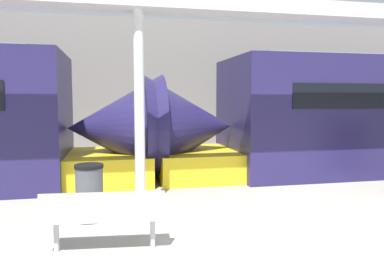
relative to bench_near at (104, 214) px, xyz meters
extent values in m
cube|color=gray|center=(1.96, 9.24, 1.99)|extent=(56.00, 0.20, 5.00)
cone|color=#231E4C|center=(2.03, 4.47, 0.80)|extent=(2.31, 2.63, 2.63)
cube|color=yellow|center=(2.25, 4.47, -0.16)|extent=(2.08, 2.46, 0.70)
cone|color=#231E4C|center=(0.21, 4.47, 0.80)|extent=(2.31, 2.63, 2.63)
cube|color=yellow|center=(-0.01, 4.47, -0.16)|extent=(2.08, 2.46, 0.70)
cube|color=#ADB2B7|center=(0.01, 0.08, -0.06)|extent=(1.63, 0.59, 0.04)
cube|color=#ADB2B7|center=(-0.01, -0.12, 0.14)|extent=(1.59, 0.19, 0.36)
cylinder|color=#ADB2B7|center=(-0.63, 0.14, -0.30)|extent=(0.07, 0.07, 0.44)
cylinder|color=#ADB2B7|center=(0.64, 0.02, -0.30)|extent=(0.07, 0.07, 0.44)
cylinder|color=#4C4F54|center=(-0.26, 1.36, -0.07)|extent=(0.45, 0.45, 0.89)
cylinder|color=black|center=(-0.26, 1.36, 0.41)|extent=(0.47, 0.47, 0.06)
cylinder|color=silver|center=(0.60, 1.74, 1.27)|extent=(0.18, 0.18, 3.56)
cube|color=#B7B7BC|center=(0.60, 1.74, 3.19)|extent=(28.00, 0.60, 0.28)
camera|label=1|loc=(0.13, -4.95, 1.51)|focal=35.00mm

